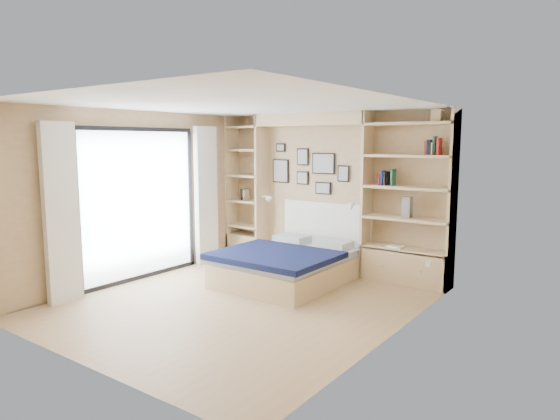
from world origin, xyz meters
The scene contains 8 objects.
ground centered at (0.00, 0.00, 0.00)m, with size 4.50×4.50×0.00m, color tan.
room_shell centered at (-0.39, 1.52, 1.08)m, with size 4.50×4.50×4.50m.
bed centered at (-0.08, 1.15, 0.27)m, with size 1.63×2.10×1.07m.
photo_gallery centered at (-0.45, 2.22, 1.60)m, with size 1.48×0.02×0.82m.
reading_lamps centered at (-0.30, 2.00, 1.10)m, with size 1.92×0.12×0.15m.
shelf_decor centered at (1.21, 2.07, 1.71)m, with size 3.53×0.23×2.03m.
deck centered at (-3.60, 0.00, 0.00)m, with size 3.20×4.00×0.05m, color #746956.
deck_chair centered at (-3.09, 0.54, 0.38)m, with size 0.74×0.91×0.80m.
Camera 1 is at (4.01, -4.72, 2.05)m, focal length 32.00 mm.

